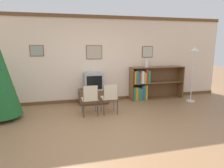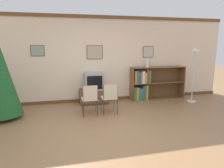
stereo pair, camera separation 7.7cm
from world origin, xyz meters
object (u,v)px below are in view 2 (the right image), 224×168
folding_chair_left (90,98)px  television (94,81)px  standing_lamp (195,60)px  folding_chair_right (110,97)px  vase (147,63)px  bookshelf (148,84)px  christmas_tree (0,76)px  tv_console (94,96)px

folding_chair_left → television: bearing=76.5°
standing_lamp → folding_chair_right: bearing=-169.2°
vase → standing_lamp: standing_lamp is taller
folding_chair_left → bookshelf: 2.38m
bookshelf → vase: bearing=-169.0°
television → bookshelf: bearing=2.0°
christmas_tree → television: christmas_tree is taller
christmas_tree → vase: (4.16, 0.82, 0.14)m
folding_chair_left → tv_console: bearing=76.5°
vase → bookshelf: bearing=11.0°
folding_chair_right → standing_lamp: size_ratio=0.47×
television → bookshelf: bookshelf is taller
tv_console → bookshelf: 1.85m
bookshelf → tv_console: bearing=-178.1°
tv_console → standing_lamp: size_ratio=0.51×
folding_chair_left → bookshelf: (2.08, 1.15, 0.05)m
tv_console → television: 0.48m
television → tv_console: bearing=90.0°
standing_lamp → vase: bearing=155.7°
christmas_tree → folding_chair_left: (2.12, -0.31, -0.60)m
folding_chair_right → christmas_tree: bearing=173.2°
tv_console → folding_chair_left: bearing=-103.5°
bookshelf → christmas_tree: bearing=-168.8°
tv_console → folding_chair_left: (-0.26, -1.09, 0.25)m
tv_console → christmas_tree: bearing=-162.0°
folding_chair_left → standing_lamp: standing_lamp is taller
tv_console → folding_chair_right: 1.14m
bookshelf → vase: (-0.05, -0.01, 0.70)m
christmas_tree → bookshelf: bearing=11.2°
christmas_tree → bookshelf: christmas_tree is taller
folding_chair_right → vase: size_ratio=3.13×
television → folding_chair_right: bearing=-76.5°
folding_chair_right → bookshelf: bearing=36.3°
folding_chair_right → vase: vase is taller
folding_chair_left → bookshelf: bookshelf is taller
tv_console → standing_lamp: 3.34m
christmas_tree → tv_console: size_ratio=2.42×
tv_console → television: size_ratio=1.59×
television → folding_chair_left: 1.14m
tv_console → vase: size_ratio=3.42×
vase → standing_lamp: (1.32, -0.60, 0.12)m
folding_chair_right → folding_chair_left: bearing=180.0°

